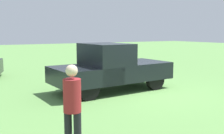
# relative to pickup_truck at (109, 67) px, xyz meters

# --- Properties ---
(ground_plane) EXTENTS (80.00, 80.00, 0.00)m
(ground_plane) POSITION_rel_pickup_truck_xyz_m (0.83, -0.83, -0.92)
(ground_plane) COLOR #5B8C47
(pickup_truck) EXTENTS (4.64, 2.14, 1.79)m
(pickup_truck) POSITION_rel_pickup_truck_xyz_m (0.00, 0.00, 0.00)
(pickup_truck) COLOR black
(pickup_truck) RESTS_ON ground_plane
(person_bystander) EXTENTS (0.45, 0.45, 1.65)m
(person_bystander) POSITION_rel_pickup_truck_xyz_m (-3.20, -4.20, 0.01)
(person_bystander) COLOR black
(person_bystander) RESTS_ON ground_plane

